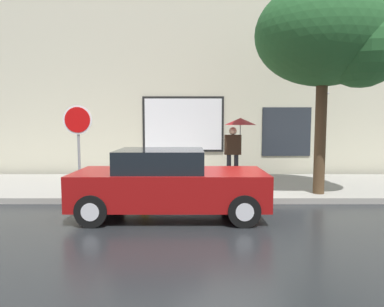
% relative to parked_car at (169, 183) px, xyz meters
% --- Properties ---
extents(ground_plane, '(60.00, 60.00, 0.00)m').
position_rel_parked_car_xyz_m(ground_plane, '(1.47, 0.06, -0.71)').
color(ground_plane, black).
extents(sidewalk, '(20.00, 4.00, 0.15)m').
position_rel_parked_car_xyz_m(sidewalk, '(1.47, 3.06, -0.64)').
color(sidewalk, gray).
rests_on(sidewalk, ground).
extents(building_facade, '(20.00, 0.67, 7.00)m').
position_rel_parked_car_xyz_m(building_facade, '(1.46, 5.56, 2.77)').
color(building_facade, beige).
rests_on(building_facade, ground).
extents(parked_car, '(4.06, 1.81, 1.45)m').
position_rel_parked_car_xyz_m(parked_car, '(0.00, 0.00, 0.00)').
color(parked_car, maroon).
rests_on(parked_car, ground).
extents(fire_hydrant, '(0.30, 0.44, 0.70)m').
position_rel_parked_car_xyz_m(fire_hydrant, '(-0.78, 1.83, -0.22)').
color(fire_hydrant, yellow).
rests_on(fire_hydrant, sidewalk).
extents(pedestrian_with_umbrella, '(1.00, 1.00, 2.03)m').
position_rel_parked_car_xyz_m(pedestrian_with_umbrella, '(1.94, 3.38, 1.04)').
color(pedestrian_with_umbrella, black).
rests_on(pedestrian_with_umbrella, sidewalk).
extents(street_tree, '(3.51, 2.99, 5.46)m').
position_rel_parked_car_xyz_m(street_tree, '(4.05, 1.57, 3.46)').
color(street_tree, '#4C3823').
rests_on(street_tree, sidewalk).
extents(stop_sign, '(0.76, 0.10, 2.33)m').
position_rel_parked_car_xyz_m(stop_sign, '(-2.46, 1.58, 1.08)').
color(stop_sign, gray).
rests_on(stop_sign, sidewalk).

